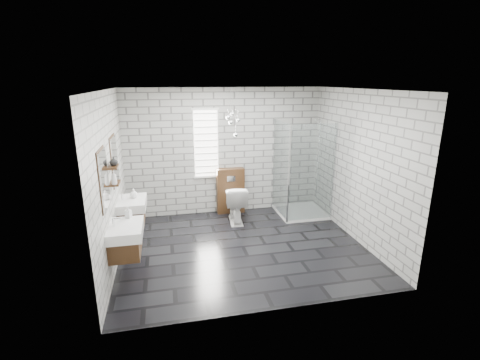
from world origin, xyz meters
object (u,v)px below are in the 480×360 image
object	(u,v)px
vanity_left	(123,232)
cistern_panel	(230,191)
shower_enclosure	(299,193)
toilet	(235,203)
vanity_right	(130,205)

from	to	relation	value
vanity_left	cistern_panel	world-z (taller)	vanity_left
shower_enclosure	toilet	distance (m)	1.41
cistern_panel	shower_enclosure	distance (m)	1.49
vanity_right	toilet	distance (m)	2.14
cistern_panel	vanity_right	bearing A→B (deg)	-149.49
vanity_left	toilet	bearing A→B (deg)	41.71
vanity_left	shower_enclosure	size ratio (longest dim) A/B	0.77
vanity_left	shower_enclosure	world-z (taller)	shower_enclosure
vanity_left	cistern_panel	distance (m)	3.08
vanity_left	toilet	distance (m)	2.71
vanity_right	toilet	bearing A→B (deg)	17.84
vanity_left	shower_enclosure	distance (m)	3.87
vanity_right	toilet	size ratio (longest dim) A/B	2.01
cistern_panel	shower_enclosure	size ratio (longest dim) A/B	0.49
vanity_left	toilet	xyz separation A→B (m)	(2.01, 1.79, -0.37)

